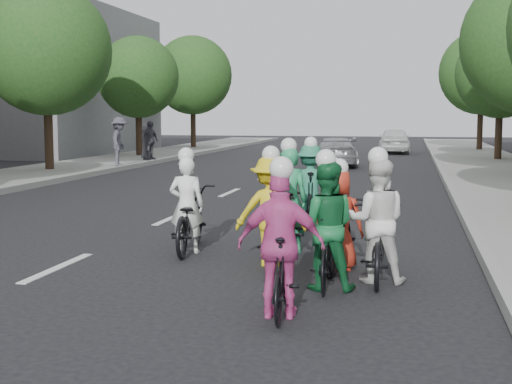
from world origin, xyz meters
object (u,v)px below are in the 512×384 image
(follow_car_trail, at_px, (394,140))
(cyclist_7, at_px, (311,191))
(spectator_0, at_px, (119,141))
(spectator_1, at_px, (150,141))
(cyclist_2, at_px, (271,222))
(cyclist_6, at_px, (377,234))
(cyclist_5, at_px, (289,212))
(spectator_2, at_px, (146,142))
(cyclist_4, at_px, (339,230))
(follow_car_lead, at_px, (335,152))
(cyclist_1, at_px, (326,236))
(cyclist_3, at_px, (282,258))
(cyclist_0, at_px, (188,216))

(follow_car_trail, bearing_deg, cyclist_7, 84.89)
(spectator_0, distance_m, spectator_1, 3.39)
(cyclist_2, relative_size, cyclist_6, 1.01)
(cyclist_2, xyz_separation_m, cyclist_5, (0.08, 1.05, -0.01))
(cyclist_5, relative_size, spectator_2, 1.19)
(cyclist_4, distance_m, cyclist_7, 3.92)
(cyclist_6, height_order, spectator_0, spectator_0)
(follow_car_lead, bearing_deg, cyclist_5, 84.28)
(cyclist_6, bearing_deg, cyclist_4, -51.81)
(cyclist_5, distance_m, spectator_0, 17.80)
(spectator_2, bearing_deg, cyclist_2, -157.86)
(cyclist_6, xyz_separation_m, spectator_2, (-11.14, 20.69, 0.29))
(cyclist_1, xyz_separation_m, cyclist_2, (-0.94, 1.25, -0.03))
(cyclist_7, relative_size, follow_car_trail, 0.45)
(cyclist_7, bearing_deg, follow_car_lead, -91.19)
(cyclist_2, bearing_deg, spectator_2, -72.42)
(cyclist_4, bearing_deg, follow_car_trail, -88.30)
(cyclist_6, relative_size, spectator_1, 1.08)
(cyclist_2, distance_m, cyclist_5, 1.05)
(cyclist_3, height_order, cyclist_7, same)
(spectator_2, bearing_deg, cyclist_0, -160.72)
(cyclist_2, height_order, spectator_0, spectator_0)
(cyclist_5, bearing_deg, cyclist_3, 87.70)
(cyclist_2, xyz_separation_m, cyclist_3, (0.62, -2.61, 0.01))
(cyclist_0, xyz_separation_m, cyclist_1, (2.43, -1.95, 0.10))
(cyclist_5, bearing_deg, cyclist_2, 74.78)
(cyclist_3, distance_m, spectator_1, 24.30)
(cyclist_4, distance_m, cyclist_6, 0.87)
(cyclist_1, relative_size, spectator_0, 0.92)
(cyclist_1, height_order, spectator_0, spectator_0)
(cyclist_2, xyz_separation_m, cyclist_6, (1.55, -0.70, -0.01))
(cyclist_3, height_order, cyclist_6, cyclist_6)
(cyclist_5, height_order, follow_car_lead, cyclist_5)
(cyclist_5, xyz_separation_m, spectator_2, (-9.67, 18.94, 0.29))
(cyclist_0, bearing_deg, spectator_0, -70.33)
(cyclist_3, bearing_deg, cyclist_0, -62.21)
(follow_car_trail, relative_size, spectator_0, 2.15)
(cyclist_0, xyz_separation_m, spectator_2, (-8.09, 19.29, 0.35))
(cyclist_3, relative_size, spectator_0, 0.91)
(cyclist_0, bearing_deg, spectator_1, -74.60)
(cyclist_6, xyz_separation_m, cyclist_7, (-1.50, 4.47, 0.05))
(cyclist_5, distance_m, spectator_1, 20.76)
(follow_car_trail, xyz_separation_m, spectator_1, (-10.33, -10.71, 0.31))
(cyclist_2, distance_m, follow_car_lead, 19.81)
(cyclist_7, relative_size, follow_car_lead, 0.45)
(spectator_0, height_order, spectator_2, spectator_0)
(cyclist_6, relative_size, follow_car_trail, 0.45)
(cyclist_0, distance_m, follow_car_lead, 19.08)
(follow_car_trail, bearing_deg, cyclist_3, 86.29)
(cyclist_7, height_order, spectator_1, spectator_1)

